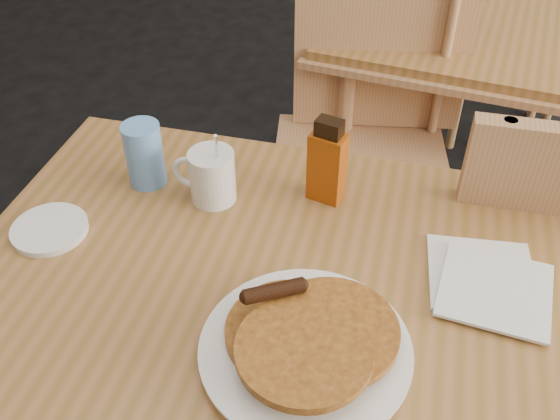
# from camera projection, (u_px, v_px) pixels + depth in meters

# --- Properties ---
(main_table) EXTENTS (1.17, 0.81, 0.75)m
(main_table) POSITION_uv_depth(u_px,v_px,m) (292.00, 297.00, 1.05)
(main_table) COLOR #9A6236
(main_table) RESTS_ON floor
(neighbor_table) EXTENTS (1.24, 0.90, 0.75)m
(neighbor_table) POSITION_uv_depth(u_px,v_px,m) (536.00, 41.00, 1.78)
(neighbor_table) COLOR #9A6236
(neighbor_table) RESTS_ON floor
(chair_main_far) EXTENTS (0.55, 0.55, 1.03)m
(chair_main_far) POSITION_uv_depth(u_px,v_px,m) (371.00, 112.00, 1.66)
(chair_main_far) COLOR #AF7A52
(chair_main_far) RESTS_ON floor
(chair_neighbor_far) EXTENTS (0.49, 0.50, 0.91)m
(chair_neighbor_far) POSITION_uv_depth(u_px,v_px,m) (523.00, 0.00, 2.41)
(chair_neighbor_far) COLOR #AF7A52
(chair_neighbor_far) RESTS_ON floor
(chair_neighbor_near) EXTENTS (0.43, 0.43, 0.92)m
(chair_neighbor_near) POSITION_uv_depth(u_px,v_px,m) (541.00, 253.00, 1.34)
(chair_neighbor_near) COLOR #AF7A52
(chair_neighbor_near) RESTS_ON floor
(pancake_plate) EXTENTS (0.31, 0.31, 0.09)m
(pancake_plate) POSITION_uv_depth(u_px,v_px,m) (306.00, 344.00, 0.89)
(pancake_plate) COLOR white
(pancake_plate) RESTS_ON main_table
(coffee_mug) EXTENTS (0.12, 0.08, 0.16)m
(coffee_mug) POSITION_uv_depth(u_px,v_px,m) (211.00, 175.00, 1.14)
(coffee_mug) COLOR white
(coffee_mug) RESTS_ON main_table
(syrup_bottle) EXTENTS (0.07, 0.05, 0.17)m
(syrup_bottle) POSITION_uv_depth(u_px,v_px,m) (327.00, 163.00, 1.13)
(syrup_bottle) COLOR maroon
(syrup_bottle) RESTS_ON main_table
(napkin_stack) EXTENTS (0.21, 0.22, 0.01)m
(napkin_stack) POSITION_uv_depth(u_px,v_px,m) (488.00, 282.00, 1.00)
(napkin_stack) COLOR white
(napkin_stack) RESTS_ON main_table
(blue_tumbler) EXTENTS (0.08, 0.08, 0.13)m
(blue_tumbler) POSITION_uv_depth(u_px,v_px,m) (144.00, 154.00, 1.17)
(blue_tumbler) COLOR #5D94DB
(blue_tumbler) RESTS_ON main_table
(side_saucer) EXTENTS (0.17, 0.17, 0.01)m
(side_saucer) POSITION_uv_depth(u_px,v_px,m) (50.00, 229.00, 1.10)
(side_saucer) COLOR white
(side_saucer) RESTS_ON main_table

